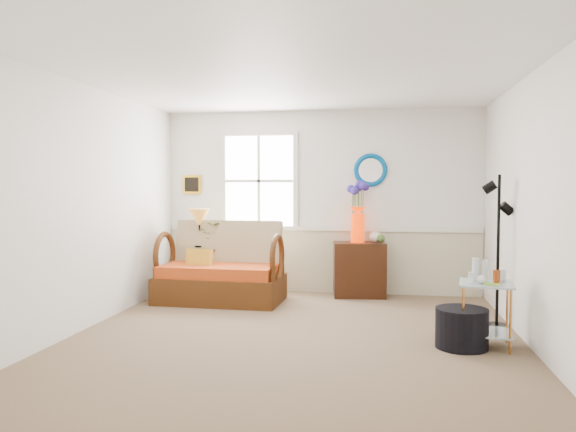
% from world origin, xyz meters
% --- Properties ---
extents(floor, '(4.50, 5.00, 0.01)m').
position_xyz_m(floor, '(0.00, 0.00, 0.00)').
color(floor, brown).
rests_on(floor, ground).
extents(ceiling, '(4.50, 5.00, 0.01)m').
position_xyz_m(ceiling, '(0.00, 0.00, 2.60)').
color(ceiling, white).
rests_on(ceiling, walls).
extents(walls, '(4.51, 5.01, 2.60)m').
position_xyz_m(walls, '(0.00, 0.00, 1.30)').
color(walls, white).
rests_on(walls, floor).
extents(wainscot, '(4.46, 0.02, 0.90)m').
position_xyz_m(wainscot, '(0.00, 2.48, 0.45)').
color(wainscot, '#BDB494').
rests_on(wainscot, walls).
extents(chair_rail, '(4.46, 0.04, 0.06)m').
position_xyz_m(chair_rail, '(0.00, 2.47, 0.92)').
color(chair_rail, white).
rests_on(chair_rail, walls).
extents(window, '(1.14, 0.06, 1.44)m').
position_xyz_m(window, '(-0.90, 2.47, 1.60)').
color(window, white).
rests_on(window, walls).
extents(picture, '(0.28, 0.03, 0.28)m').
position_xyz_m(picture, '(-1.92, 2.48, 1.55)').
color(picture, '#B78C1D').
rests_on(picture, walls).
extents(mirror, '(0.47, 0.07, 0.47)m').
position_xyz_m(mirror, '(0.70, 2.48, 1.75)').
color(mirror, '#00579B').
rests_on(mirror, walls).
extents(loveseat, '(1.64, 0.97, 1.05)m').
position_xyz_m(loveseat, '(-1.24, 1.61, 0.53)').
color(loveseat, '#593011').
rests_on(loveseat, floor).
extents(throw_pillow, '(0.36, 0.14, 0.35)m').
position_xyz_m(throw_pillow, '(-1.51, 1.55, 0.52)').
color(throw_pillow, '#C27112').
rests_on(throw_pillow, loveseat).
extents(lamp_stand, '(0.49, 0.49, 0.66)m').
position_xyz_m(lamp_stand, '(-1.63, 1.99, 0.33)').
color(lamp_stand, black).
rests_on(lamp_stand, floor).
extents(table_lamp, '(0.34, 0.34, 0.55)m').
position_xyz_m(table_lamp, '(-1.64, 1.96, 0.93)').
color(table_lamp, gold).
rests_on(table_lamp, lamp_stand).
extents(potted_plant, '(0.36, 0.39, 0.28)m').
position_xyz_m(potted_plant, '(-1.49, 2.04, 0.80)').
color(potted_plant, '#46692C').
rests_on(potted_plant, lamp_stand).
extents(cabinet, '(0.75, 0.53, 0.75)m').
position_xyz_m(cabinet, '(0.56, 2.26, 0.37)').
color(cabinet, black).
rests_on(cabinet, floor).
extents(flower_vase, '(0.30, 0.30, 0.82)m').
position_xyz_m(flower_vase, '(0.53, 2.27, 1.16)').
color(flower_vase, '#F12F00').
rests_on(flower_vase, cabinet).
extents(side_table, '(0.54, 0.54, 0.61)m').
position_xyz_m(side_table, '(1.84, 0.00, 0.31)').
color(side_table, '#BE762B').
rests_on(side_table, floor).
extents(tabletop_items, '(0.41, 0.41, 0.21)m').
position_xyz_m(tabletop_items, '(1.85, 0.04, 0.72)').
color(tabletop_items, silver).
rests_on(tabletop_items, side_table).
extents(floor_lamp, '(0.29, 0.29, 1.65)m').
position_xyz_m(floor_lamp, '(2.10, 0.81, 0.82)').
color(floor_lamp, black).
rests_on(floor_lamp, floor).
extents(ottoman, '(0.60, 0.60, 0.37)m').
position_xyz_m(ottoman, '(1.61, -0.08, 0.19)').
color(ottoman, black).
rests_on(ottoman, floor).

